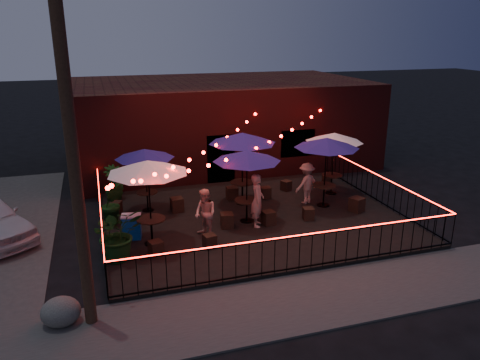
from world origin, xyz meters
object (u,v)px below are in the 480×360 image
object	(u,v)px
cafe_table_0	(148,168)
boulder	(61,312)
cafe_table_1	(145,155)
utility_pole	(73,153)
cafe_table_2	(247,157)
cafe_table_5	(334,138)
cafe_table_4	(327,144)
cafe_table_3	(242,139)
cooler	(132,227)

from	to	relation	value
cafe_table_0	boulder	world-z (taller)	cafe_table_0
cafe_table_1	utility_pole	bearing A→B (deg)	-107.95
cafe_table_2	cafe_table_5	distance (m)	4.44
boulder	cafe_table_0	bearing A→B (deg)	53.68
cafe_table_1	cafe_table_4	xyz separation A→B (m)	(6.25, -1.44, 0.26)
cafe_table_3	cafe_table_2	bearing A→B (deg)	-102.81
boulder	cafe_table_1	bearing A→B (deg)	66.57
cafe_table_4	cafe_table_5	xyz separation A→B (m)	(0.92, 1.14, -0.11)
cafe_table_2	cafe_table_4	distance (m)	3.23
cafe_table_1	cafe_table_2	xyz separation A→B (m)	(3.08, -2.00, 0.18)
utility_pole	cafe_table_3	distance (m)	8.20
utility_pole	cafe_table_1	xyz separation A→B (m)	(2.02, 6.24, -1.77)
cafe_table_3	cafe_table_4	distance (m)	3.01
cafe_table_3	cafe_table_1	bearing A→B (deg)	174.78
cafe_table_1	cooler	xyz separation A→B (m)	(-0.75, -2.23, -1.68)
cafe_table_1	cafe_table_0	bearing A→B (deg)	-94.18
cafe_table_0	cooler	size ratio (longest dim) A/B	3.70
cafe_table_4	cafe_table_2	bearing A→B (deg)	-169.88
cafe_table_3	boulder	distance (m)	8.74
cafe_table_2	cafe_table_3	distance (m)	1.74
cafe_table_2	boulder	xyz separation A→B (m)	(-5.74, -4.13, -2.06)
cafe_table_0	cooler	xyz separation A→B (m)	(-0.54, 0.56, -2.00)
cafe_table_0	boulder	bearing A→B (deg)	-126.32
cafe_table_0	boulder	xyz separation A→B (m)	(-2.45, -3.34, -2.20)
cafe_table_4	cooler	bearing A→B (deg)	-173.51
cooler	cafe_table_0	bearing A→B (deg)	-35.42
cafe_table_1	cafe_table_5	size ratio (longest dim) A/B	0.89
utility_pole	cafe_table_4	size ratio (longest dim) A/B	2.62
utility_pole	cafe_table_2	world-z (taller)	utility_pole
cafe_table_0	cafe_table_3	distance (m)	4.43
cafe_table_1	cafe_table_3	size ratio (longest dim) A/B	0.83
cafe_table_0	cafe_table_4	bearing A→B (deg)	11.87
boulder	utility_pole	bearing A→B (deg)	-10.15
cooler	boulder	xyz separation A→B (m)	(-1.91, -3.90, -0.20)
cafe_table_0	cafe_table_2	bearing A→B (deg)	13.54
cafe_table_3	cooler	world-z (taller)	cafe_table_3
utility_pole	cooler	xyz separation A→B (m)	(1.27, 4.01, -3.45)
utility_pole	cafe_table_1	distance (m)	6.80
cafe_table_1	boulder	distance (m)	6.94
cafe_table_3	cafe_table_5	world-z (taller)	cafe_table_3
cafe_table_5	cooler	size ratio (longest dim) A/B	3.29
cafe_table_1	boulder	world-z (taller)	cafe_table_1
cafe_table_2	cafe_table_5	size ratio (longest dim) A/B	1.05
boulder	cafe_table_4	bearing A→B (deg)	27.78
utility_pole	boulder	world-z (taller)	utility_pole
cafe_table_0	cafe_table_1	distance (m)	2.82
cafe_table_4	cooler	xyz separation A→B (m)	(-7.00, -0.80, -1.95)
cafe_table_2	boulder	distance (m)	7.36
cafe_table_5	boulder	distance (m)	11.61
utility_pole	cafe_table_5	bearing A→B (deg)	32.89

